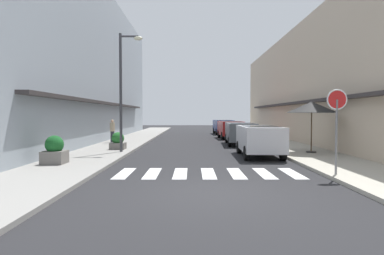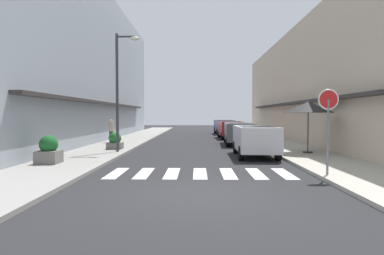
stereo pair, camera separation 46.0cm
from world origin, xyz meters
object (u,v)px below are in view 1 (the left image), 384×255
Objects in this scene: pedestrian_walking_near at (111,130)px; planter_midblock at (117,142)px; parked_car_near at (258,137)px; round_street_sign at (336,109)px; parked_car_distant at (222,125)px; cafe_umbrella at (311,107)px; street_lamp at (123,81)px; parked_car_far at (229,128)px; planter_corner at (53,151)px; parked_car_mid at (239,131)px.

planter_midblock is at bearing 137.62° from pedestrian_walking_near.
parked_car_near is 5.74m from round_street_sign.
cafe_umbrella is at bearing -81.39° from parked_car_distant.
cafe_umbrella is at bearing -2.25° from street_lamp.
parked_car_far is 2.56× the size of pedestrian_walking_near.
pedestrian_walking_near is at bearing -148.31° from parked_car_far.
round_street_sign is at bearing -86.87° from parked_car_distant.
parked_car_near is at bearing 20.09° from planter_corner.
parked_car_near is at bearing -90.00° from parked_car_distant.
round_street_sign is 1.06× the size of cafe_umbrella.
planter_corner is at bearing -102.58° from planter_midblock.
cafe_umbrella reaches higher than parked_car_mid.
round_street_sign is 2.46× the size of planter_corner.
street_lamp reaches higher than round_street_sign.
street_lamp is at bearing 66.19° from planter_corner.
parked_car_mid is (0.00, 6.37, 0.00)m from parked_car_near.
cafe_umbrella reaches higher than parked_car_near.
planter_midblock is at bearing 77.42° from planter_corner.
parked_car_mid is 0.77× the size of street_lamp.
parked_car_near is 1.01× the size of parked_car_distant.
parked_car_distant reaches higher than planter_midblock.
street_lamp is 3.49m from planter_midblock.
round_street_sign is at bearing -76.39° from parked_car_near.
parked_car_near is at bearing -9.32° from street_lamp.
parked_car_near is 7.65m from planter_midblock.
parked_car_near is 4.40× the size of planter_midblock.
planter_corner is at bearing -131.83° from parked_car_mid.
planter_midblock is (-7.26, -16.29, -0.38)m from parked_car_distant.
planter_corner is at bearing -159.91° from parked_car_near.
planter_midblock is at bearing 161.80° from parked_car_near.
round_street_sign is 2.88× the size of planter_midblock.
cafe_umbrella reaches higher than planter_midblock.
parked_car_distant is at bearing 90.00° from parked_car_mid.
parked_car_mid is at bearing 48.17° from planter_corner.
parked_car_near is 0.90× the size of parked_car_mid.
street_lamp is at bearing 140.60° from round_street_sign.
cafe_umbrella is (2.72, -11.47, 1.44)m from parked_car_far.
parked_car_far is at bearing 59.13° from street_lamp.
planter_corner is 5.63m from planter_midblock.
street_lamp is at bearing -64.31° from planter_midblock.
round_street_sign is (1.32, -17.63, 1.25)m from parked_car_far.
cafe_umbrella is 12.98m from pedestrian_walking_near.
street_lamp reaches higher than pedestrian_walking_near.
planter_corner is (-11.20, -3.82, -1.75)m from cafe_umbrella.
pedestrian_walking_near is (-0.13, 9.97, 0.32)m from planter_corner.
cafe_umbrella is at bearing -177.70° from pedestrian_walking_near.
cafe_umbrella is at bearing -64.31° from parked_car_mid.
planter_corner is (-8.48, -3.10, -0.31)m from parked_car_near.
cafe_umbrella is at bearing 77.19° from round_street_sign.
cafe_umbrella is at bearing -76.66° from parked_car_far.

